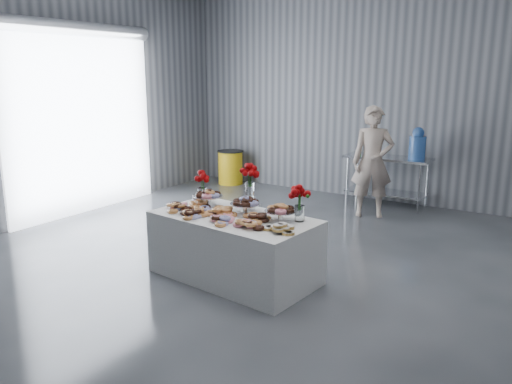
# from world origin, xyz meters

# --- Properties ---
(ground) EXTENTS (9.00, 9.00, 0.00)m
(ground) POSITION_xyz_m (0.00, 0.00, 0.00)
(ground) COLOR #333539
(ground) RESTS_ON ground
(room_walls) EXTENTS (8.04, 9.04, 4.02)m
(room_walls) POSITION_xyz_m (-0.27, 0.07, 2.64)
(room_walls) COLOR gray
(room_walls) RESTS_ON ground
(display_table) EXTENTS (1.99, 1.19, 0.75)m
(display_table) POSITION_xyz_m (-0.08, -0.06, 0.38)
(display_table) COLOR white
(display_table) RESTS_ON ground
(prep_table) EXTENTS (1.50, 0.60, 0.90)m
(prep_table) POSITION_xyz_m (0.35, 4.10, 0.62)
(prep_table) COLOR silver
(prep_table) RESTS_ON ground
(donut_mounds) EXTENTS (1.88, 0.98, 0.09)m
(donut_mounds) POSITION_xyz_m (-0.08, -0.11, 0.80)
(donut_mounds) COLOR #BC8F44
(donut_mounds) RESTS_ON display_table
(cake_stand_left) EXTENTS (0.36, 0.36, 0.17)m
(cake_stand_left) POSITION_xyz_m (-0.61, 0.15, 0.89)
(cake_stand_left) COLOR silver
(cake_stand_left) RESTS_ON display_table
(cake_stand_mid) EXTENTS (0.36, 0.36, 0.17)m
(cake_stand_mid) POSITION_xyz_m (-0.02, 0.09, 0.89)
(cake_stand_mid) COLOR silver
(cake_stand_mid) RESTS_ON display_table
(cake_stand_right) EXTENTS (0.36, 0.36, 0.17)m
(cake_stand_right) POSITION_xyz_m (0.48, 0.04, 0.89)
(cake_stand_right) COLOR silver
(cake_stand_right) RESTS_ON display_table
(danish_pile) EXTENTS (0.48, 0.48, 0.11)m
(danish_pile) POSITION_xyz_m (0.65, -0.28, 0.81)
(danish_pile) COLOR white
(danish_pile) RESTS_ON display_table
(bouquet_left) EXTENTS (0.26, 0.26, 0.42)m
(bouquet_left) POSITION_xyz_m (-0.80, 0.27, 1.05)
(bouquet_left) COLOR white
(bouquet_left) RESTS_ON display_table
(bouquet_right) EXTENTS (0.26, 0.26, 0.42)m
(bouquet_right) POSITION_xyz_m (0.65, 0.17, 1.05)
(bouquet_right) COLOR white
(bouquet_right) RESTS_ON display_table
(bouquet_center) EXTENTS (0.26, 0.26, 0.57)m
(bouquet_center) POSITION_xyz_m (-0.10, 0.30, 1.13)
(bouquet_center) COLOR silver
(bouquet_center) RESTS_ON display_table
(water_jug) EXTENTS (0.28, 0.28, 0.55)m
(water_jug) POSITION_xyz_m (0.85, 4.10, 1.15)
(water_jug) COLOR #3A6FC7
(water_jug) RESTS_ON prep_table
(drink_bottles) EXTENTS (0.54, 0.08, 0.27)m
(drink_bottles) POSITION_xyz_m (0.03, 4.00, 1.04)
(drink_bottles) COLOR #268C33
(drink_bottles) RESTS_ON prep_table
(person) EXTENTS (0.79, 0.67, 1.84)m
(person) POSITION_xyz_m (0.35, 3.33, 0.92)
(person) COLOR #CC8C93
(person) RESTS_ON ground
(trash_barrel) EXTENTS (0.56, 0.56, 0.72)m
(trash_barrel) POSITION_xyz_m (-3.09, 4.10, 0.36)
(trash_barrel) COLOR yellow
(trash_barrel) RESTS_ON ground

